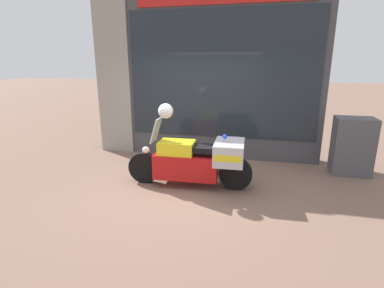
# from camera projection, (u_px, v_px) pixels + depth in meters

# --- Properties ---
(ground_plane) EXTENTS (60.00, 60.00, 0.00)m
(ground_plane) POSITION_uv_depth(u_px,v_px,m) (184.00, 185.00, 5.76)
(ground_plane) COLOR #7A5B4C
(shop_building) EXTENTS (5.45, 0.55, 3.86)m
(shop_building) POSITION_uv_depth(u_px,v_px,m) (189.00, 76.00, 7.20)
(shop_building) COLOR #424247
(shop_building) RESTS_ON ground
(window_display) EXTENTS (4.12, 0.30, 1.94)m
(window_display) POSITION_uv_depth(u_px,v_px,m) (219.00, 137.00, 7.46)
(window_display) COLOR slate
(window_display) RESTS_ON ground
(paramedic_motorcycle) EXTENTS (2.37, 0.83, 1.29)m
(paramedic_motorcycle) POSITION_uv_depth(u_px,v_px,m) (198.00, 160.00, 5.56)
(paramedic_motorcycle) COLOR black
(paramedic_motorcycle) RESTS_ON ground
(utility_cabinet) EXTENTS (0.76, 0.53, 1.19)m
(utility_cabinet) POSITION_uv_depth(u_px,v_px,m) (352.00, 146.00, 6.19)
(utility_cabinet) COLOR #4C4C51
(utility_cabinet) RESTS_ON ground
(white_helmet) EXTENTS (0.27, 0.27, 0.27)m
(white_helmet) POSITION_uv_depth(u_px,v_px,m) (166.00, 111.00, 5.43)
(white_helmet) COLOR white
(white_helmet) RESTS_ON paramedic_motorcycle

